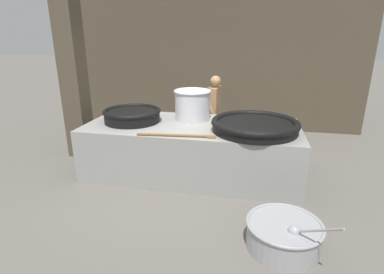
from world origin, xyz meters
The scene contains 10 objects.
ground_plane centered at (0.00, 0.00, 0.00)m, with size 60.00×60.00×0.00m, color #666059.
back_wall centered at (0.00, 2.94, 1.73)m, with size 7.01×0.24×3.45m, color #4C4233.
support_pillar centered at (-2.31, 0.41, 1.73)m, with size 0.38×0.38×3.45m, color #4C4233.
hearth_platform centered at (0.00, 0.00, 0.43)m, with size 3.45×1.50×0.85m.
giant_wok_near centered at (-1.02, -0.02, 0.97)m, with size 0.96×0.96×0.22m.
giant_wok_far centered at (1.00, -0.16, 0.95)m, with size 1.32×1.32×0.18m.
stock_pot centered at (-0.06, 0.34, 1.12)m, with size 0.64×0.64×0.51m.
stirring_paddle centered at (-0.04, -0.64, 0.87)m, with size 1.14×0.18×0.04m.
cook centered at (0.21, 1.15, 0.82)m, with size 0.37×0.57×1.51m.
prep_bowl_vegetables centered at (1.37, -1.69, 0.18)m, with size 0.84×0.94×0.66m.
Camera 1 is at (0.95, -4.59, 2.21)m, focal length 28.00 mm.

